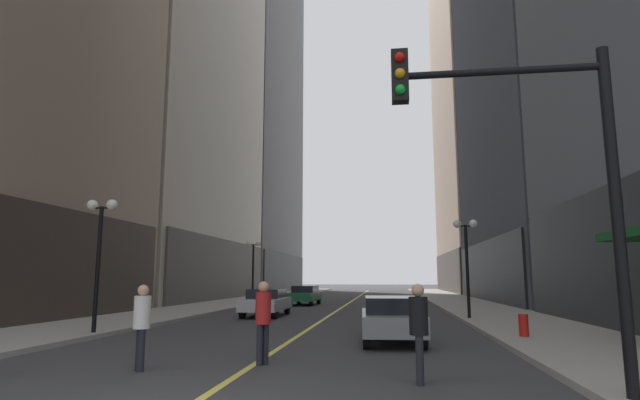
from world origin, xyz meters
The scene contains 18 objects.
ground_plane centered at (0.00, 35.00, 0.00)m, with size 200.00×200.00×0.00m, color #38383A.
sidewalk_left centered at (-8.25, 35.00, 0.07)m, with size 4.50×78.00×0.15m, color #9E9991.
sidewalk_right centered at (8.25, 35.00, 0.07)m, with size 4.50×78.00×0.15m, color #9E9991.
lane_centre_stripe centered at (0.00, 35.00, 0.00)m, with size 0.16×70.00×0.01m, color #E5D64C.
building_left_far centered at (-16.55, 60.00, 40.47)m, with size 12.29×26.00×81.13m.
building_right_mid centered at (16.47, 34.50, 19.39)m, with size 12.15×24.00×38.95m.
building_right_far centered at (18.12, 60.00, 28.27)m, with size 15.43×26.00×56.68m.
car_grey centered at (3.01, 9.12, 0.72)m, with size 1.90×4.13×1.32m.
car_silver centered at (-3.03, 18.60, 0.72)m, with size 1.80×4.37×1.32m.
car_green centered at (-2.83, 29.03, 0.72)m, with size 1.88×4.16×1.32m.
pedestrian_in_red_jacket centered at (0.19, 5.02, 1.05)m, with size 0.48×0.48×1.79m.
pedestrian_in_white_shirt centered at (-2.11, 3.99, 1.01)m, with size 0.48×0.48×1.73m.
pedestrian_in_black_coat centered at (3.47, 3.43, 1.03)m, with size 0.36×0.36×1.76m.
traffic_light_near_right centered at (5.35, 2.08, 3.74)m, with size 3.43×0.35×5.65m.
street_lamp_left_near centered at (-6.40, 9.30, 3.26)m, with size 1.06×0.36×4.43m.
street_lamp_left_far centered at (-6.40, 28.36, 3.26)m, with size 1.06×0.36×4.43m.
street_lamp_right_mid centered at (6.40, 16.89, 3.26)m, with size 1.06×0.36×4.43m.
fire_hydrant_right centered at (6.90, 9.94, 0.40)m, with size 0.28×0.28×0.80m, color red.
Camera 1 is at (2.93, -5.99, 1.87)m, focal length 28.14 mm.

